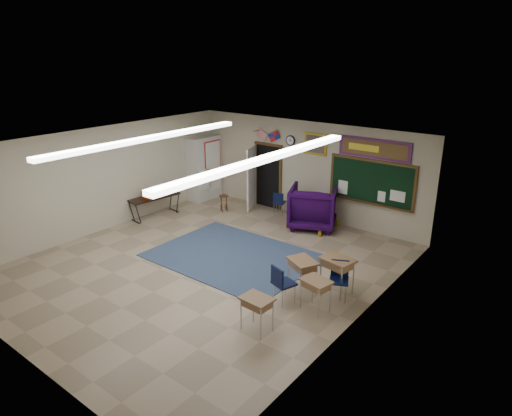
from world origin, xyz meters
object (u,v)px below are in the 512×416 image
Objects in this scene: wingback_armchair at (313,207)px; student_desk_front_left at (302,274)px; wooden_stool at (224,203)px; student_desk_front_right at (337,274)px; folding_table at (155,206)px.

wingback_armchair reaches higher than student_desk_front_left.
student_desk_front_left is 1.47× the size of wooden_stool.
student_desk_front_right is 5.95m from wooden_stool.
wingback_armchair is 2.55× the size of wooden_stool.
student_desk_front_right is 1.53× the size of wooden_stool.
wingback_armchair is 1.73× the size of student_desk_front_left.
wingback_armchair reaches higher than folding_table.
folding_table is 2.20m from wooden_stool.
student_desk_front_left is at bearing -133.18° from student_desk_front_right.
wooden_stool is at bearing 166.92° from student_desk_front_right.
student_desk_front_right reaches higher than wooden_stool.
wingback_armchair is at bearing 139.82° from student_desk_front_right.
wingback_armchair is at bearing 144.42° from student_desk_front_left.
wingback_armchair is 3.08m from wooden_stool.
wingback_armchair is 4.96m from folding_table.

